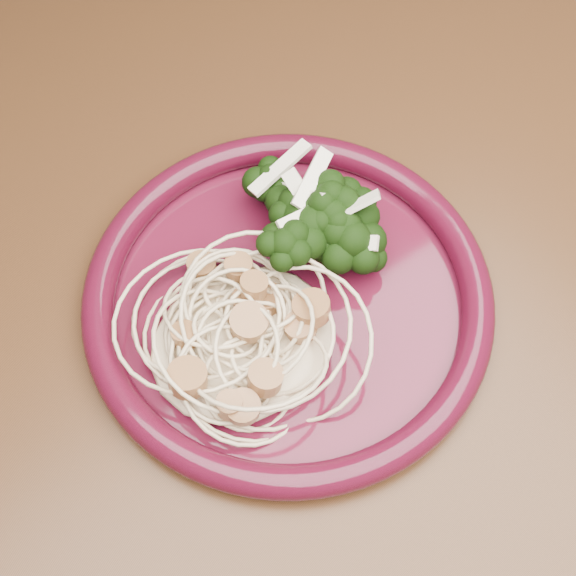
{
  "coord_description": "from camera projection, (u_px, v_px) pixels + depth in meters",
  "views": [
    {
      "loc": [
        -0.14,
        -0.26,
        1.18
      ],
      "look_at": [
        -0.0,
        -0.07,
        0.77
      ],
      "focal_mm": 50.0,
      "sensor_mm": 36.0,
      "label": 1
    }
  ],
  "objects": [
    {
      "name": "scallop_cluster",
      "position": [
        239.0,
        311.0,
        0.43
      ],
      "size": [
        0.13,
        0.13,
        0.03
      ],
      "primitive_type": null,
      "rotation": [
        0.0,
        0.0,
        0.23
      ],
      "color": "#A87748",
      "rests_on": "spaghetti_pile"
    },
    {
      "name": "spaghetti_pile",
      "position": [
        242.0,
        336.0,
        0.46
      ],
      "size": [
        0.13,
        0.12,
        0.03
      ],
      "primitive_type": "ellipsoid",
      "rotation": [
        0.0,
        0.0,
        0.23
      ],
      "color": "beige",
      "rests_on": "dinner_plate"
    },
    {
      "name": "dinner_plate",
      "position": [
        288.0,
        297.0,
        0.48
      ],
      "size": [
        0.3,
        0.3,
        0.02
      ],
      "rotation": [
        0.0,
        0.0,
        0.23
      ],
      "color": "#450C1D",
      "rests_on": "dining_table"
    },
    {
      "name": "broccoli_pile",
      "position": [
        341.0,
        228.0,
        0.48
      ],
      "size": [
        0.11,
        0.15,
        0.05
      ],
      "primitive_type": "ellipsoid",
      "rotation": [
        0.0,
        0.0,
        0.23
      ],
      "color": "black",
      "rests_on": "dinner_plate"
    },
    {
      "name": "onion_garnish",
      "position": [
        344.0,
        199.0,
        0.46
      ],
      "size": [
        0.07,
        0.1,
        0.05
      ],
      "primitive_type": null,
      "rotation": [
        0.0,
        0.0,
        0.23
      ],
      "color": "white",
      "rests_on": "broccoli_pile"
    },
    {
      "name": "dining_table",
      "position": [
        232.0,
        298.0,
        0.6
      ],
      "size": [
        1.2,
        0.8,
        0.75
      ],
      "color": "#472814",
      "rests_on": "ground"
    }
  ]
}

